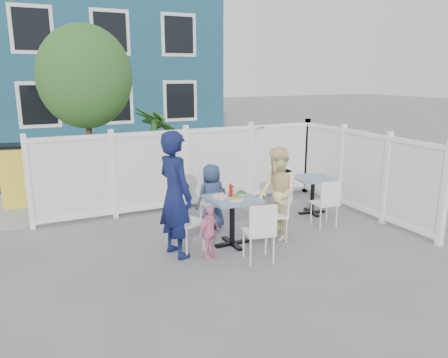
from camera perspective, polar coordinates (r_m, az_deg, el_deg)
name	(u,v)px	position (r m, az deg, el deg)	size (l,w,h in m)	color
ground	(237,250)	(6.83, 1.66, -9.31)	(80.00, 80.00, 0.00)	slate
near_sidewalk	(162,192)	(10.18, -8.13, -1.64)	(24.00, 2.60, 0.01)	gray
street	(125,163)	(13.67, -12.81, 2.07)	(24.00, 5.00, 0.01)	black
far_sidewalk	(106,148)	(16.66, -15.21, 3.98)	(24.00, 1.60, 0.01)	gray
building	(73,65)	(19.74, -19.11, 13.90)	(11.00, 6.00, 6.00)	navy
fence_back	(187,170)	(8.74, -4.90, 1.17)	(5.86, 0.08, 1.60)	white
fence_right	(362,174)	(8.75, 17.61, 0.58)	(0.08, 3.66, 1.60)	white
tree	(85,77)	(8.99, -17.71, 12.56)	(1.80, 1.62, 3.59)	#382316
utility_cabinet	(20,177)	(9.81, -25.15, 0.25)	(0.66, 0.47, 1.22)	gold
potted_shrub_a	(159,155)	(9.23, -8.54, 3.10)	(1.12, 1.12, 2.00)	#2A5420
potted_shrub_b	(235,159)	(9.82, 1.39, 2.65)	(1.43, 1.24, 1.59)	#2A5420
main_table	(232,208)	(6.84, 1.08, -3.85)	(0.76, 0.76, 0.78)	#466B8A
spare_table	(313,186)	(8.58, 11.53, -0.84)	(0.79, 0.79, 0.72)	#466B8A
chair_left	(182,217)	(6.58, -5.50, -4.99)	(0.56, 0.57, 0.97)	white
chair_right	(280,210)	(7.18, 7.30, -4.01)	(0.49, 0.50, 0.86)	white
chair_back	(213,196)	(7.61, -1.43, -2.22)	(0.46, 0.44, 1.01)	white
chair_near	(260,228)	(6.26, 4.79, -6.45)	(0.47, 0.46, 0.89)	white
chair_spare	(327,200)	(7.90, 13.29, -2.68)	(0.42, 0.41, 0.85)	white
man	(175,194)	(6.42, -6.37, -2.01)	(0.69, 0.45, 1.88)	#0F163E
woman	(277,194)	(7.14, 7.00, -1.92)	(0.74, 0.58, 1.52)	#EFD057
boy	(212,196)	(7.61, -1.62, -2.30)	(0.56, 0.37, 1.15)	navy
toddler	(209,233)	(6.42, -1.99, -7.01)	(0.47, 0.20, 0.80)	pink
plate_main	(236,199)	(6.67, 1.53, -2.68)	(0.23, 0.23, 0.01)	white
plate_side	(220,196)	(6.82, -0.55, -2.28)	(0.24, 0.24, 0.02)	white
salad_bowl	(242,194)	(6.88, 2.30, -2.00)	(0.23, 0.23, 0.06)	white
coffee_cup_a	(221,196)	(6.64, -0.36, -2.23)	(0.09, 0.09, 0.13)	beige
coffee_cup_b	(232,190)	(6.99, 1.02, -1.51)	(0.07, 0.07, 0.11)	beige
ketchup_bottle	(231,191)	(6.83, 0.89, -1.56)	(0.06, 0.06, 0.18)	#A8110B
salt_shaker	(221,192)	(6.96, -0.34, -1.76)	(0.03, 0.03, 0.07)	white
pepper_shaker	(224,191)	(7.00, -0.02, -1.63)	(0.03, 0.03, 0.07)	black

